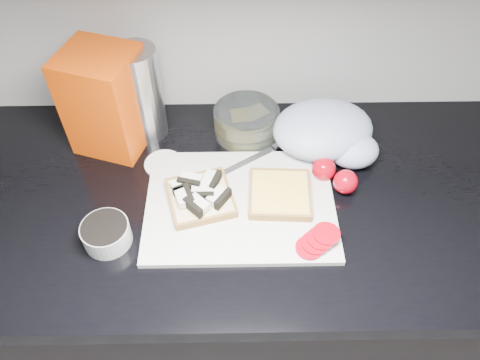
# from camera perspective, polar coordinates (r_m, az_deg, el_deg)

# --- Properties ---
(base_cabinet) EXTENTS (3.50, 0.60, 0.86)m
(base_cabinet) POSITION_cam_1_polar(r_m,az_deg,el_deg) (1.42, -0.27, -13.57)
(base_cabinet) COLOR black
(base_cabinet) RESTS_ON ground
(countertop) EXTENTS (3.50, 0.64, 0.04)m
(countertop) POSITION_cam_1_polar(r_m,az_deg,el_deg) (1.04, -0.36, -2.17)
(countertop) COLOR black
(countertop) RESTS_ON base_cabinet
(cutting_board) EXTENTS (0.40, 0.30, 0.01)m
(cutting_board) POSITION_cam_1_polar(r_m,az_deg,el_deg) (1.00, 0.03, -2.95)
(cutting_board) COLOR silver
(cutting_board) RESTS_ON countertop
(bread_left) EXTENTS (0.17, 0.17, 0.04)m
(bread_left) POSITION_cam_1_polar(r_m,az_deg,el_deg) (0.99, -4.93, -1.94)
(bread_left) COLOR beige
(bread_left) RESTS_ON cutting_board
(bread_right) EXTENTS (0.14, 0.14, 0.02)m
(bread_right) POSITION_cam_1_polar(r_m,az_deg,el_deg) (1.00, 4.88, -1.71)
(bread_right) COLOR beige
(bread_right) RESTS_ON cutting_board
(tomato_slices) EXTENTS (0.10, 0.09, 0.02)m
(tomato_slices) POSITION_cam_1_polar(r_m,az_deg,el_deg) (0.94, 9.47, -7.33)
(tomato_slices) COLOR #A40312
(tomato_slices) RESTS_ON cutting_board
(knife) EXTENTS (0.18, 0.12, 0.01)m
(knife) POSITION_cam_1_polar(r_m,az_deg,el_deg) (1.10, 3.57, 3.67)
(knife) COLOR #B8B9BD
(knife) RESTS_ON cutting_board
(seed_tub) EXTENTS (0.10, 0.10, 0.05)m
(seed_tub) POSITION_cam_1_polar(r_m,az_deg,el_deg) (0.97, -16.02, -6.21)
(seed_tub) COLOR #A7ACAD
(seed_tub) RESTS_ON countertop
(tub_lid) EXTENTS (0.11, 0.11, 0.01)m
(tub_lid) POSITION_cam_1_polar(r_m,az_deg,el_deg) (1.09, -9.28, 1.95)
(tub_lid) COLOR silver
(tub_lid) RESTS_ON countertop
(glass_bowl) EXTENTS (0.16, 0.16, 0.07)m
(glass_bowl) POSITION_cam_1_polar(r_m,az_deg,el_deg) (1.14, 0.78, 7.14)
(glass_bowl) COLOR silver
(glass_bowl) RESTS_ON countertop
(bread_bag) EXTENTS (0.19, 0.18, 0.24)m
(bread_bag) POSITION_cam_1_polar(r_m,az_deg,el_deg) (1.10, -16.00, 9.26)
(bread_bag) COLOR #DA4D03
(bread_bag) RESTS_ON countertop
(steel_canister) EXTENTS (0.10, 0.10, 0.23)m
(steel_canister) POSITION_cam_1_polar(r_m,az_deg,el_deg) (1.11, -11.95, 10.24)
(steel_canister) COLOR #A9A8AD
(steel_canister) RESTS_ON countertop
(grocery_bag) EXTENTS (0.26, 0.22, 0.10)m
(grocery_bag) POSITION_cam_1_polar(r_m,az_deg,el_deg) (1.10, 10.57, 5.75)
(grocery_bag) COLOR #A9B3D0
(grocery_bag) RESTS_ON countertop
(whole_tomatoes) EXTENTS (0.10, 0.09, 0.05)m
(whole_tomatoes) POSITION_cam_1_polar(r_m,az_deg,el_deg) (1.04, 11.45, 0.56)
(whole_tomatoes) COLOR #A40312
(whole_tomatoes) RESTS_ON countertop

